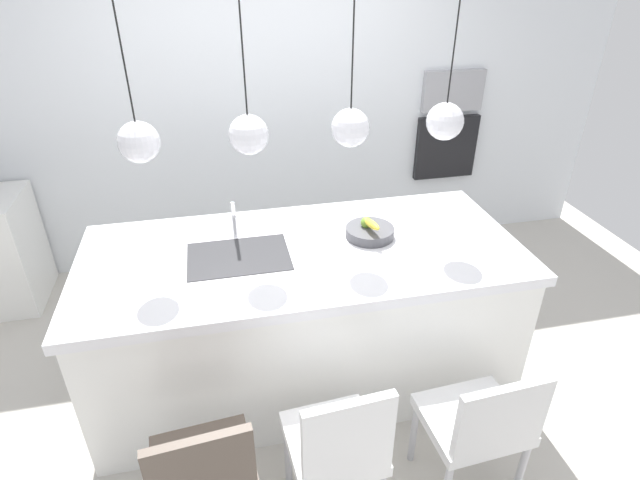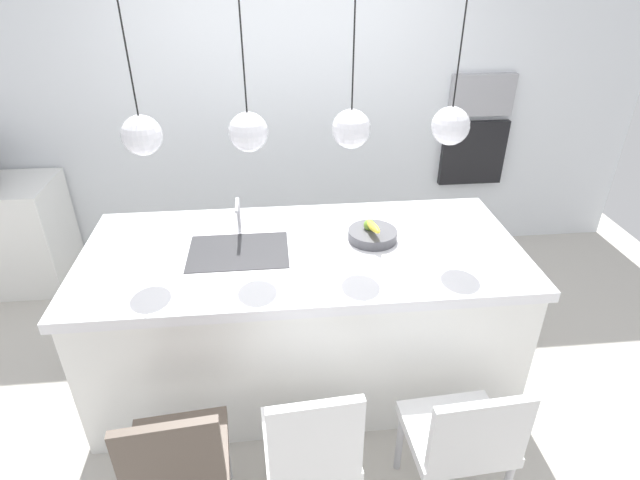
# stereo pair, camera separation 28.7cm
# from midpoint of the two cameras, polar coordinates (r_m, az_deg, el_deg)

# --- Properties ---
(floor) EXTENTS (6.60, 6.60, 0.00)m
(floor) POSITION_cam_midpoint_polar(r_m,az_deg,el_deg) (3.46, -4.12, -14.58)
(floor) COLOR #BCB7AD
(floor) RESTS_ON ground
(back_wall) EXTENTS (6.00, 0.10, 2.60)m
(back_wall) POSITION_cam_midpoint_polar(r_m,az_deg,el_deg) (4.27, -8.24, 14.35)
(back_wall) COLOR white
(back_wall) RESTS_ON ground
(kitchen_island) EXTENTS (2.50, 1.11, 0.94)m
(kitchen_island) POSITION_cam_midpoint_polar(r_m,az_deg,el_deg) (3.15, -4.43, -8.45)
(kitchen_island) COLOR white
(kitchen_island) RESTS_ON ground
(sink_basin) EXTENTS (0.56, 0.40, 0.02)m
(sink_basin) POSITION_cam_midpoint_polar(r_m,az_deg,el_deg) (2.88, -11.96, -1.99)
(sink_basin) COLOR #2D2D30
(sink_basin) RESTS_ON kitchen_island
(faucet) EXTENTS (0.02, 0.17, 0.22)m
(faucet) POSITION_cam_midpoint_polar(r_m,az_deg,el_deg) (2.99, -12.38, 2.52)
(faucet) COLOR silver
(faucet) RESTS_ON kitchen_island
(fruit_bowl) EXTENTS (0.29, 0.29, 0.14)m
(fruit_bowl) POSITION_cam_midpoint_polar(r_m,az_deg,el_deg) (2.99, 2.88, 0.93)
(fruit_bowl) COLOR #4C4C51
(fruit_bowl) RESTS_ON kitchen_island
(microwave) EXTENTS (0.54, 0.08, 0.34)m
(microwave) POSITION_cam_midpoint_polar(r_m,az_deg,el_deg) (4.58, 12.89, 16.03)
(microwave) COLOR #9E9EA3
(microwave) RESTS_ON back_wall
(oven) EXTENTS (0.56, 0.08, 0.56)m
(oven) POSITION_cam_midpoint_polar(r_m,az_deg,el_deg) (4.72, 12.21, 10.14)
(oven) COLOR black
(oven) RESTS_ON back_wall
(chair_near) EXTENTS (0.47, 0.45, 0.86)m
(chair_near) POSITION_cam_midpoint_polar(r_m,az_deg,el_deg) (2.44, -16.58, -23.84)
(chair_near) COLOR brown
(chair_near) RESTS_ON ground
(chair_middle) EXTENTS (0.44, 0.46, 0.92)m
(chair_middle) POSITION_cam_midpoint_polar(r_m,az_deg,el_deg) (2.41, -1.69, -22.30)
(chair_middle) COLOR white
(chair_middle) RESTS_ON ground
(chair_far) EXTENTS (0.49, 0.44, 0.84)m
(chair_far) POSITION_cam_midpoint_polar(r_m,az_deg,el_deg) (2.61, 14.40, -19.39)
(chair_far) COLOR silver
(chair_far) RESTS_ON ground
(pendant_light_left) EXTENTS (0.20, 0.20, 0.80)m
(pendant_light_left) POSITION_cam_midpoint_polar(r_m,az_deg,el_deg) (2.63, -22.73, 10.08)
(pendant_light_left) COLOR silver
(pendant_light_center_left) EXTENTS (0.20, 0.20, 0.80)m
(pendant_light_center_left) POSITION_cam_midpoint_polar(r_m,az_deg,el_deg) (2.58, -11.26, 11.50)
(pendant_light_center_left) COLOR silver
(pendant_light_center_right) EXTENTS (0.20, 0.20, 0.80)m
(pendant_light_center_right) POSITION_cam_midpoint_polar(r_m,az_deg,el_deg) (2.64, 0.27, 12.47)
(pendant_light_center_right) COLOR silver
(pendant_light_right) EXTENTS (0.20, 0.20, 0.80)m
(pendant_light_right) POSITION_cam_midpoint_polar(r_m,az_deg,el_deg) (2.79, 10.96, 12.92)
(pendant_light_right) COLOR silver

